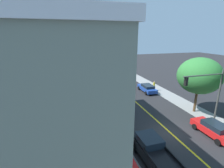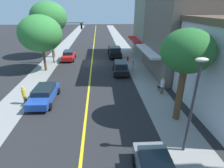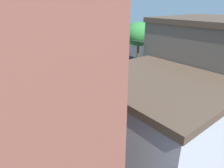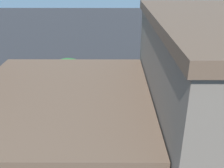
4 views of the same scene
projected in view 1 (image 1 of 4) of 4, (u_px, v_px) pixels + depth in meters
name	position (u px, v px, depth m)	size (l,w,h in m)	color
ground_plane	(170.00, 132.00, 18.09)	(140.00, 140.00, 0.00)	#262628
sidewalk_left	(110.00, 143.00, 16.22)	(3.01, 126.00, 0.01)	gray
sidewalk_right	(219.00, 123.00, 19.94)	(3.01, 126.00, 0.01)	gray
road_centerline_stripe	(170.00, 132.00, 18.08)	(0.20, 126.00, 0.00)	yellow
brick_apartment_block	(2.00, 121.00, 9.28)	(13.19, 9.75, 11.08)	gray
corner_shop_building	(29.00, 78.00, 17.64)	(13.40, 11.08, 11.49)	#665B51
pale_office_building	(41.00, 75.00, 27.47)	(10.44, 9.32, 7.59)	silver
tan_rowhouse	(45.00, 48.00, 37.35)	(10.23, 9.18, 14.55)	#935142
street_tree_left_near	(82.00, 63.00, 29.65)	(3.61, 3.61, 7.02)	brown
street_tree_left_far	(199.00, 76.00, 21.67)	(5.59, 5.59, 7.45)	brown
fire_hydrant	(119.00, 140.00, 16.14)	(0.44, 0.24, 0.85)	red
parking_meter	(107.00, 114.00, 20.31)	(0.12, 0.18, 1.31)	#4C4C51
traffic_light_mast	(209.00, 90.00, 18.12)	(5.23, 0.32, 6.66)	#474C47
street_lamp	(85.00, 68.00, 33.51)	(0.70, 0.36, 5.96)	#38383D
red_sedan_right_curb	(213.00, 129.00, 17.32)	(2.09, 4.49, 1.49)	red
silver_sedan_right_curb	(123.00, 73.00, 42.46)	(2.16, 4.62, 1.42)	#B7BABF
blue_sedan_right_curb	(147.00, 88.00, 30.73)	(2.20, 4.74, 1.41)	#1E429E
black_sedan_left_curb	(118.00, 110.00, 21.74)	(2.20, 4.66, 1.52)	black
grey_sedan_left_curb	(95.00, 79.00, 37.09)	(2.02, 4.19, 1.43)	slate
black_pickup_truck	(154.00, 152.00, 13.59)	(2.24, 5.92, 1.89)	black
pedestrian_white_shirt	(85.00, 95.00, 26.80)	(0.40, 0.40, 1.74)	brown
pedestrian_yellow_shirt	(154.00, 86.00, 31.50)	(0.35, 0.35, 1.77)	brown
small_dog	(85.00, 100.00, 26.28)	(0.73, 0.48, 0.55)	black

